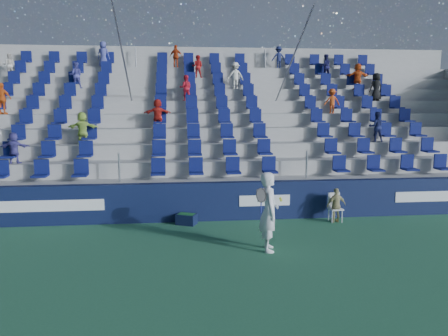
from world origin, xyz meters
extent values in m
plane|color=#2F6F4A|center=(0.00, 0.00, 0.00)|extent=(70.00, 70.00, 0.00)
cube|color=#10193C|center=(0.00, 3.15, 0.60)|extent=(24.00, 0.30, 1.20)
cube|color=white|center=(-5.00, 2.99, 0.62)|extent=(3.20, 0.02, 0.34)
cube|color=white|center=(1.50, 2.99, 0.62)|extent=(1.60, 0.02, 0.34)
cube|color=white|center=(7.00, 2.99, 0.62)|extent=(2.40, 0.02, 0.34)
cube|color=#AAA9A4|center=(0.00, 3.72, 0.60)|extent=(24.00, 0.85, 1.20)
cube|color=#AAA9A4|center=(0.00, 4.57, 0.85)|extent=(24.00, 0.85, 1.70)
cube|color=#AAA9A4|center=(0.00, 5.42, 1.10)|extent=(24.00, 0.85, 2.20)
cube|color=#AAA9A4|center=(0.00, 6.28, 1.35)|extent=(24.00, 0.85, 2.70)
cube|color=#AAA9A4|center=(0.00, 7.12, 1.60)|extent=(24.00, 0.85, 3.20)
cube|color=#AAA9A4|center=(0.00, 7.97, 1.85)|extent=(24.00, 0.85, 3.70)
cube|color=#AAA9A4|center=(0.00, 8.82, 2.10)|extent=(24.00, 0.85, 4.20)
cube|color=#AAA9A4|center=(0.00, 9.68, 2.35)|extent=(24.00, 0.85, 4.70)
cube|color=#AAA9A4|center=(0.00, 10.52, 2.60)|extent=(24.00, 0.85, 5.20)
cube|color=#AAA9A4|center=(0.00, 11.20, 3.10)|extent=(24.00, 0.50, 6.20)
cube|color=#0D1552|center=(0.00, 3.72, 1.55)|extent=(16.05, 0.50, 0.70)
cube|color=#0D1552|center=(0.00, 4.57, 2.05)|extent=(16.05, 0.50, 0.70)
cube|color=#0D1552|center=(0.00, 5.42, 2.55)|extent=(16.05, 0.50, 0.70)
cube|color=#0D1552|center=(0.00, 6.28, 3.05)|extent=(16.05, 0.50, 0.70)
cube|color=#0D1552|center=(0.00, 7.12, 3.55)|extent=(16.05, 0.50, 0.70)
cube|color=#0D1552|center=(0.00, 7.97, 4.05)|extent=(16.05, 0.50, 0.70)
cube|color=#0D1552|center=(0.00, 8.82, 4.55)|extent=(16.05, 0.50, 0.70)
cube|color=#0D1552|center=(0.00, 9.68, 5.05)|extent=(16.05, 0.50, 0.70)
cube|color=#0D1552|center=(0.00, 10.52, 5.55)|extent=(16.05, 0.50, 0.70)
cylinder|color=gray|center=(-3.00, 7.12, 4.35)|extent=(0.06, 7.68, 4.55)
cylinder|color=gray|center=(3.00, 7.12, 4.35)|extent=(0.06, 7.68, 4.55)
imported|color=black|center=(7.27, 7.92, 4.29)|extent=(0.64, 0.49, 1.18)
imported|color=#191E4C|center=(6.16, 5.38, 2.75)|extent=(0.61, 0.51, 1.11)
imported|color=red|center=(-0.81, 7.92, 4.22)|extent=(0.50, 0.39, 1.03)
imported|color=orange|center=(-7.62, 7.08, 3.78)|extent=(0.72, 0.40, 1.16)
imported|color=#434994|center=(-4.41, 10.47, 5.77)|extent=(0.63, 0.49, 1.13)
imported|color=#444596|center=(-5.29, 8.77, 4.74)|extent=(0.58, 0.48, 1.08)
imported|color=navy|center=(3.61, 10.47, 5.71)|extent=(0.68, 0.41, 1.02)
imported|color=#A7CF52|center=(-4.42, 5.38, 2.77)|extent=(1.06, 0.37, 1.13)
imported|color=#C44817|center=(5.04, 7.08, 3.69)|extent=(0.65, 0.39, 0.98)
imported|color=#171746|center=(5.59, 9.62, 5.25)|extent=(0.55, 0.44, 1.10)
imported|color=silver|center=(1.34, 8.77, 4.77)|extent=(0.78, 0.52, 1.13)
imported|color=#D75019|center=(6.78, 8.77, 4.77)|extent=(1.05, 0.34, 1.13)
imported|color=red|center=(-1.88, 6.23, 3.24)|extent=(1.03, 0.46, 1.07)
imported|color=#494496|center=(-6.42, 4.52, 2.21)|extent=(0.96, 0.38, 1.01)
imported|color=red|center=(-0.24, 9.62, 5.20)|extent=(0.55, 0.46, 1.00)
imported|color=silver|center=(-8.18, 9.62, 5.19)|extent=(0.53, 0.44, 0.98)
imported|color=#CF4218|center=(-1.17, 10.47, 5.71)|extent=(0.65, 0.44, 1.03)
imported|color=silver|center=(1.04, 0.20, 0.99)|extent=(0.54, 0.76, 1.98)
cylinder|color=navy|center=(0.79, -0.05, 1.17)|extent=(0.03, 0.03, 0.28)
torus|color=black|center=(0.79, -0.05, 1.47)|extent=(0.30, 0.17, 0.28)
plane|color=#262626|center=(0.79, -0.05, 1.47)|extent=(0.30, 0.16, 0.29)
sphere|color=gold|center=(1.29, 0.00, 1.32)|extent=(0.07, 0.07, 0.07)
sphere|color=gold|center=(1.29, 0.06, 1.35)|extent=(0.07, 0.07, 0.07)
cube|color=white|center=(3.64, 2.55, 0.40)|extent=(0.42, 0.42, 0.04)
cube|color=white|center=(3.64, 2.73, 0.64)|extent=(0.39, 0.07, 0.48)
cylinder|color=white|center=(3.48, 2.39, 0.19)|extent=(0.03, 0.03, 0.39)
cylinder|color=white|center=(3.79, 2.39, 0.19)|extent=(0.03, 0.03, 0.39)
cylinder|color=white|center=(3.48, 2.71, 0.19)|extent=(0.03, 0.03, 0.39)
cylinder|color=white|center=(3.79, 2.71, 0.19)|extent=(0.03, 0.03, 0.39)
imported|color=tan|center=(3.64, 2.50, 0.53)|extent=(0.65, 0.33, 1.07)
cube|color=black|center=(-0.95, 2.75, 0.16)|extent=(0.69, 0.59, 0.32)
cube|color=#1E662D|center=(-0.95, 2.75, 0.23)|extent=(0.55, 0.45, 0.19)
camera|label=1|loc=(-1.20, -10.10, 3.69)|focal=35.00mm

